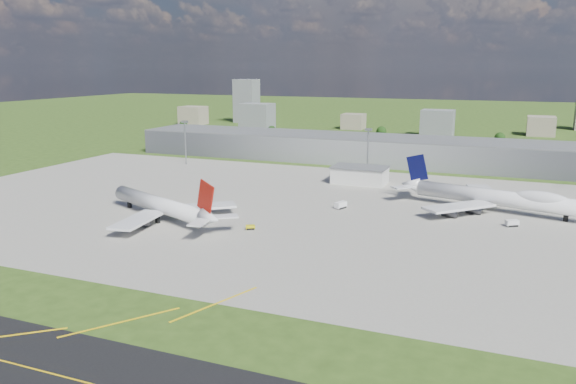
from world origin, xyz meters
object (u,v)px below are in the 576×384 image
at_px(airliner_red_twin, 163,206).
at_px(tug_yellow, 250,227).
at_px(airliner_blue_quad, 496,198).
at_px(van_white_far, 512,223).
at_px(van_white_near, 341,205).

xyz_separation_m(airliner_red_twin, tug_yellow, (36.81, -0.08, -4.28)).
xyz_separation_m(airliner_blue_quad, van_white_far, (6.62, -20.88, -4.46)).
relative_size(airliner_red_twin, tug_yellow, 18.04).
bearing_deg(airliner_blue_quad, van_white_near, -148.38).
relative_size(airliner_blue_quad, van_white_far, 15.17).
height_order(airliner_blue_quad, tug_yellow, airliner_blue_quad).
xyz_separation_m(tug_yellow, van_white_far, (86.57, 39.35, 0.36)).
height_order(van_white_near, van_white_far, van_white_near).
relative_size(airliner_red_twin, van_white_far, 13.08).
distance_m(airliner_blue_quad, tug_yellow, 100.21).
distance_m(airliner_red_twin, van_white_far, 129.54).
xyz_separation_m(airliner_red_twin, airliner_blue_quad, (116.76, 60.14, 0.55)).
xyz_separation_m(van_white_near, van_white_far, (65.46, -2.09, -0.16)).
distance_m(tug_yellow, van_white_far, 95.09).
height_order(tug_yellow, van_white_far, van_white_far).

